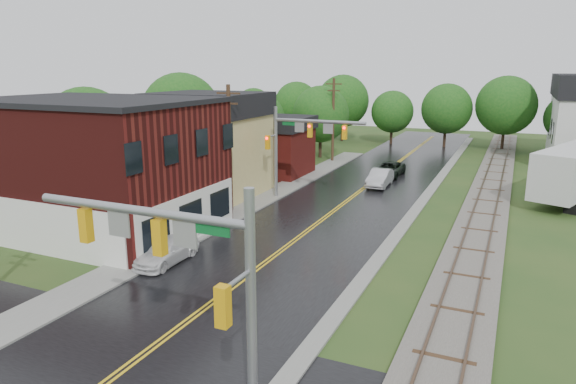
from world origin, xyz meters
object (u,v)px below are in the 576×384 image
Objects in this scene: utility_pole_b at (230,146)px; traffic_signal_near at (183,259)px; tree_left_b at (182,115)px; tree_left_e at (322,116)px; tree_left_a at (88,132)px; pickup_white at (167,251)px; utility_pole_c at (333,119)px; traffic_signal_far at (301,137)px; suv_dark at (389,169)px; tree_left_c at (258,121)px; sedan_silver at (380,178)px; brick_building at (95,165)px.

traffic_signal_near is at bearing -62.81° from utility_pole_b.
tree_left_b reaches higher than tree_left_e.
tree_left_a is (-13.05, -0.10, 0.39)m from utility_pole_b.
tree_left_b reaches higher than pickup_white.
traffic_signal_far is at bearing -78.91° from utility_pole_c.
tree_left_a is at bearing -120.55° from utility_pole_c.
traffic_signal_near is 37.03m from suv_dark.
tree_left_a is 18.98m from tree_left_c.
utility_pole_c is 13.22m from sedan_silver.
traffic_signal_near is at bearing -76.26° from utility_pole_c.
utility_pole_b is 14.98m from sedan_silver.
utility_pole_c is 8.16m from tree_left_c.
tree_left_e is 15.90m from sedan_silver.
sedan_silver is 23.06m from pickup_white.
utility_pole_c reaches higher than suv_dark.
utility_pole_c reaches higher than tree_left_c.
tree_left_c is 1.77× the size of pickup_white.
tree_left_a is at bearing -114.62° from tree_left_e.
sedan_silver is (14.89, -5.77, -3.76)m from tree_left_c.
pickup_white is at bearing -100.45° from suv_dark.
tree_left_c is (4.00, 8.00, -1.21)m from tree_left_b.
brick_building is at bearing 157.81° from pickup_white.
utility_pole_b is at bearing -90.00° from utility_pole_c.
brick_building reaches higher than traffic_signal_far.
traffic_signal_near and traffic_signal_far have the same top height.
tree_left_e reaches higher than traffic_signal_near.
tree_left_a is at bearing -139.59° from suv_dark.
utility_pole_b is at bearing -124.06° from sedan_silver.
suv_dark is at bearing 91.89° from sedan_silver.
tree_left_e is 34.58m from pickup_white.
traffic_signal_far is at bearing -51.18° from tree_left_c.
traffic_signal_far is 0.85× the size of tree_left_a.
utility_pole_c is at bearing 103.74° from traffic_signal_near.
brick_building is 1.59× the size of utility_pole_b.
tree_left_a is 24.60m from sedan_silver.
traffic_signal_near reaches higher than suv_dark.
utility_pole_c reaches higher than brick_building.
traffic_signal_near is at bearing -84.52° from suv_dark.
tree_left_b is at bearing -116.56° from tree_left_c.
traffic_signal_near is at bearing -40.47° from tree_left_a.
brick_building is 1.65× the size of tree_left_a.
traffic_signal_near is at bearing -49.57° from pickup_white.
tree_left_b reaches higher than brick_building.
suv_dark reaches higher than pickup_white.
sedan_silver is (13.53, 19.13, -3.40)m from brick_building.
brick_building is 20.60m from traffic_signal_near.
traffic_signal_far is 16.56m from tree_left_c.
traffic_signal_near is at bearing -39.17° from brick_building.
tree_left_e is at bearing 50.19° from tree_left_c.
pickup_white is at bearing 130.11° from traffic_signal_near.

